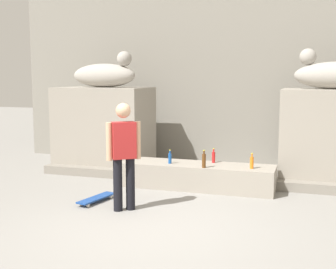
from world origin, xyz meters
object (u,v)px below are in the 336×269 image
object	(u,v)px
statue_reclining_right	(335,74)
bottle_red	(214,157)
skateboard	(96,198)
bottle_orange	(252,162)
bottle_blue	(170,158)
statue_reclining_left	(105,74)
skater	(124,152)
bottle_brown	(204,160)

from	to	relation	value
statue_reclining_right	bottle_red	xyz separation A→B (m)	(-2.12, -0.91, -1.54)
skateboard	bottle_orange	xyz separation A→B (m)	(2.37, 1.32, 0.50)
bottle_blue	statue_reclining_left	bearing A→B (deg)	147.07
statue_reclining_right	skateboard	size ratio (longest dim) A/B	2.02
statue_reclining_left	bottle_red	world-z (taller)	statue_reclining_left
bottle_red	bottle_orange	bearing A→B (deg)	-23.76
statue_reclining_left	skater	xyz separation A→B (m)	(1.65, -2.83, -1.19)
statue_reclining_left	bottle_red	distance (m)	3.20
statue_reclining_right	skater	world-z (taller)	statue_reclining_right
statue_reclining_right	bottle_red	distance (m)	2.78
skater	bottle_orange	bearing A→B (deg)	5.28
bottle_brown	bottle_red	world-z (taller)	bottle_brown
bottle_orange	bottle_blue	size ratio (longest dim) A/B	1.08
bottle_red	bottle_orange	world-z (taller)	bottle_orange
skateboard	bottle_red	size ratio (longest dim) A/B	3.02
skater	bottle_blue	distance (m)	1.66
skater	bottle_red	size ratio (longest dim) A/B	6.12
bottle_orange	bottle_red	bearing A→B (deg)	156.24
skater	statue_reclining_right	bearing A→B (deg)	5.24
skater	bottle_brown	distance (m)	1.73
skateboard	bottle_blue	bearing A→B (deg)	-20.73
bottle_orange	bottle_blue	distance (m)	1.51
bottle_red	bottle_blue	distance (m)	0.83
statue_reclining_left	bottle_orange	bearing A→B (deg)	-9.77
skateboard	bottle_brown	size ratio (longest dim) A/B	2.59
skateboard	bottle_blue	distance (m)	1.66
statue_reclining_left	statue_reclining_right	bearing A→B (deg)	10.23
skater	bottle_red	bearing A→B (deg)	25.62
skater	bottle_blue	bearing A→B (deg)	44.51
statue_reclining_left	skater	world-z (taller)	statue_reclining_left
statue_reclining_left	bottle_blue	bearing A→B (deg)	-22.83
skater	bottle_blue	xyz separation A→B (m)	(0.24, 1.60, -0.37)
skater	bottle_orange	world-z (taller)	skater
skateboard	bottle_red	distance (m)	2.37
statue_reclining_left	skateboard	bearing A→B (deg)	-57.88
statue_reclining_right	bottle_brown	xyz separation A→B (m)	(-2.19, -1.42, -1.52)
skateboard	bottle_orange	bearing A→B (deg)	-48.75
statue_reclining_right	bottle_blue	bearing A→B (deg)	31.34
bottle_red	bottle_brown	bearing A→B (deg)	-97.24
bottle_orange	statue_reclining_left	bearing A→B (deg)	160.13
bottle_orange	statue_reclining_right	bearing A→B (deg)	42.25
skater	bottle_brown	world-z (taller)	skater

